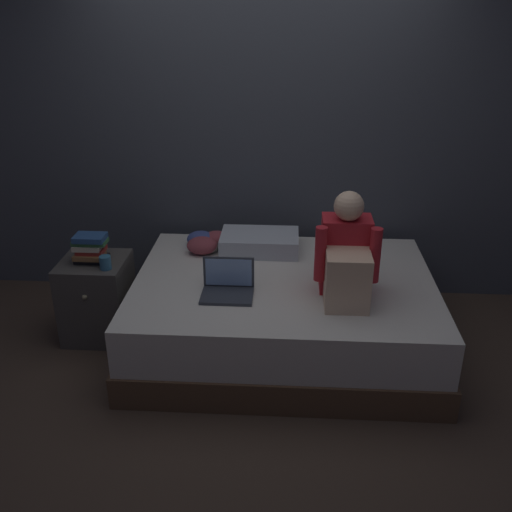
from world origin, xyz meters
TOP-DOWN VIEW (x-y plane):
  - ground_plane at (0.00, 0.00)m, footprint 8.00×8.00m
  - wall_back at (0.00, 1.20)m, footprint 5.60×0.10m
  - bed at (0.20, 0.30)m, footprint 2.00×1.50m
  - nightstand at (-1.10, 0.37)m, footprint 0.44×0.46m
  - person_sitting at (0.57, 0.09)m, footprint 0.39×0.44m
  - laptop at (-0.15, 0.07)m, footprint 0.32×0.23m
  - pillow at (0.01, 0.75)m, footprint 0.56×0.36m
  - book_stack at (-1.10, 0.36)m, footprint 0.22×0.17m
  - mug at (-0.97, 0.25)m, footprint 0.08×0.08m
  - clothes_pile at (-0.38, 0.75)m, footprint 0.32×0.32m

SIDE VIEW (x-z plane):
  - ground_plane at x=0.00m, z-range 0.00..0.00m
  - bed at x=0.20m, z-range 0.00..0.51m
  - nightstand at x=-1.10m, z-range 0.00..0.58m
  - laptop at x=-0.15m, z-range 0.46..0.68m
  - clothes_pile at x=-0.38m, z-range 0.51..0.63m
  - pillow at x=0.01m, z-range 0.51..0.64m
  - mug at x=-0.97m, z-range 0.58..0.67m
  - book_stack at x=-1.10m, z-range 0.58..0.77m
  - person_sitting at x=0.57m, z-range 0.44..1.09m
  - wall_back at x=0.00m, z-range 0.00..2.70m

